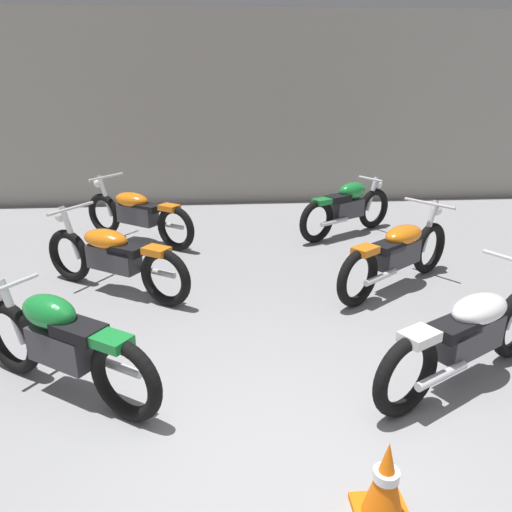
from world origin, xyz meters
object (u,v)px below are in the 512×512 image
motorcycle_left_row_1 (113,256)px  motorcycle_right_row_2 (347,207)px  motorcycle_right_row_1 (398,252)px  motorcycle_right_row_0 (470,334)px  motorcycle_left_row_0 (62,343)px  motorcycle_left_row_2 (137,213)px  traffic_cone (385,483)px

motorcycle_left_row_1 → motorcycle_right_row_2: bearing=31.3°
motorcycle_right_row_1 → motorcycle_right_row_0: bearing=-92.9°
motorcycle_right_row_1 → motorcycle_right_row_2: 2.14m
motorcycle_left_row_0 → motorcycle_right_row_1: 3.88m
motorcycle_left_row_0 → motorcycle_right_row_1: bearing=28.9°
motorcycle_left_row_2 → traffic_cone: bearing=-68.0°
motorcycle_left_row_0 → traffic_cone: 2.59m
motorcycle_right_row_0 → motorcycle_right_row_2: (0.03, 4.11, 0.01)m
motorcycle_right_row_2 → motorcycle_left_row_0: bearing=-129.7°
motorcycle_left_row_1 → traffic_cone: (2.15, -3.40, -0.19)m
motorcycle_left_row_0 → motorcycle_left_row_2: bearing=89.7°
motorcycle_left_row_1 → motorcycle_right_row_0: bearing=-32.7°
motorcycle_left_row_1 → traffic_cone: motorcycle_left_row_1 is taller
motorcycle_left_row_2 → motorcycle_right_row_2: size_ratio=1.05×
motorcycle_left_row_0 → traffic_cone: size_ratio=3.15×
motorcycle_left_row_0 → motorcycle_left_row_2: 3.92m
motorcycle_left_row_1 → traffic_cone: size_ratio=3.48×
motorcycle_left_row_0 → motorcycle_right_row_1: (3.39, 1.87, -0.01)m
motorcycle_right_row_1 → motorcycle_left_row_0: bearing=-151.1°
motorcycle_left_row_0 → motorcycle_right_row_0: 3.30m
motorcycle_right_row_1 → motorcycle_left_row_1: bearing=177.8°
motorcycle_right_row_0 → motorcycle_right_row_2: size_ratio=1.12×
motorcycle_right_row_0 → motorcycle_right_row_1: (0.10, 1.97, 0.00)m
motorcycle_left_row_2 → motorcycle_right_row_2: 3.31m
motorcycle_left_row_0 → motorcycle_left_row_1: 2.00m
motorcycle_left_row_0 → motorcycle_right_row_2: size_ratio=0.98×
motorcycle_left_row_0 → motorcycle_right_row_2: bearing=50.3°
motorcycle_right_row_0 → traffic_cone: motorcycle_right_row_0 is taller
motorcycle_left_row_2 → motorcycle_right_row_2: bearing=1.7°
motorcycle_left_row_1 → motorcycle_right_row_2: motorcycle_left_row_1 is taller
motorcycle_left_row_2 → traffic_cone: (2.15, -5.31, -0.19)m
motorcycle_left_row_2 → motorcycle_right_row_2: motorcycle_left_row_2 is taller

